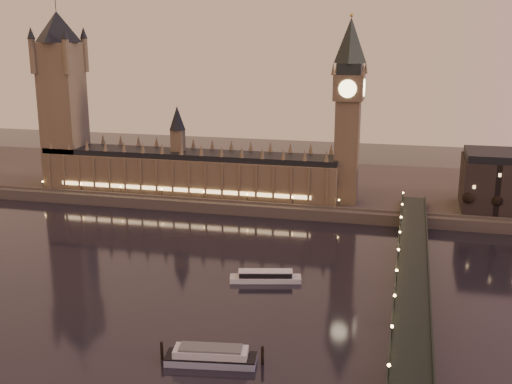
% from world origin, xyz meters
% --- Properties ---
extents(ground, '(700.00, 700.00, 0.00)m').
position_xyz_m(ground, '(0.00, 0.00, 0.00)').
color(ground, black).
rests_on(ground, ground).
extents(far_embankment, '(560.00, 130.00, 6.00)m').
position_xyz_m(far_embankment, '(30.00, 165.00, 3.00)').
color(far_embankment, '#423D35').
rests_on(far_embankment, ground).
extents(palace_of_westminster, '(180.00, 26.62, 52.00)m').
position_xyz_m(palace_of_westminster, '(-40.12, 120.99, 21.71)').
color(palace_of_westminster, brown).
rests_on(palace_of_westminster, ground).
extents(victoria_tower, '(31.68, 31.68, 118.00)m').
position_xyz_m(victoria_tower, '(-120.00, 121.00, 65.79)').
color(victoria_tower, brown).
rests_on(victoria_tower, ground).
extents(big_ben, '(17.68, 17.68, 104.00)m').
position_xyz_m(big_ben, '(53.99, 120.99, 63.95)').
color(big_ben, brown).
rests_on(big_ben, ground).
extents(westminster_bridge, '(13.20, 260.00, 15.30)m').
position_xyz_m(westminster_bridge, '(91.61, 0.00, 5.52)').
color(westminster_bridge, black).
rests_on(westminster_bridge, ground).
extents(bare_tree_0, '(6.34, 6.34, 12.89)m').
position_xyz_m(bare_tree_0, '(118.36, 109.00, 15.63)').
color(bare_tree_0, black).
rests_on(bare_tree_0, ground).
extents(bare_tree_1, '(6.34, 6.34, 12.89)m').
position_xyz_m(bare_tree_1, '(135.02, 109.00, 15.63)').
color(bare_tree_1, black).
rests_on(bare_tree_1, ground).
extents(cruise_boat_a, '(30.29, 13.03, 4.74)m').
position_xyz_m(cruise_boat_a, '(32.72, 10.43, 2.09)').
color(cruise_boat_a, silver).
rests_on(cruise_boat_a, ground).
extents(moored_barge, '(32.87, 12.10, 6.09)m').
position_xyz_m(moored_barge, '(30.94, -59.27, 2.57)').
color(moored_barge, '#8D97B3').
rests_on(moored_barge, ground).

